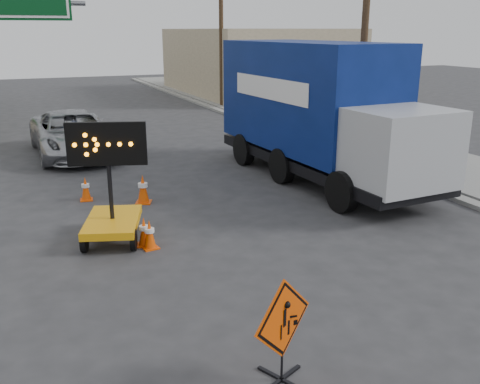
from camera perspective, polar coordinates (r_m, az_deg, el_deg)
ground at (r=8.85m, az=7.12°, el=-14.12°), size 100.00×100.00×0.00m
curb_right at (r=24.61m, az=4.05°, el=6.40°), size 0.40×60.00×0.12m
sidewalk_right at (r=25.73m, az=8.64°, el=6.75°), size 4.00×60.00×0.15m
building_right_far at (r=40.29m, az=1.63°, el=13.74°), size 10.00×14.00×4.60m
utility_pole_near at (r=20.36m, az=13.19°, el=16.91°), size 1.80×0.26×9.00m
utility_pole_far at (r=32.74m, az=-2.02°, el=17.17°), size 1.80×0.26×9.00m
construction_sign at (r=7.23m, az=4.58°, el=-14.29°), size 1.04×0.75×1.51m
arrow_board at (r=12.24m, az=-13.48°, el=-2.30°), size 1.66×2.14×2.68m
pickup_truck at (r=21.03m, az=-17.37°, el=5.96°), size 2.89×5.96×1.63m
box_truck at (r=16.82m, az=8.38°, el=7.72°), size 3.16×8.94×4.19m
cone_a at (r=11.69m, az=-9.62°, el=-4.46°), size 0.37×0.37×0.65m
cone_b at (r=11.87m, az=-10.20°, el=-4.17°), size 0.41×0.41×0.65m
cone_c at (r=14.75m, az=-10.31°, el=0.33°), size 0.53×0.53×0.80m
cone_d at (r=15.37m, az=-16.14°, el=0.34°), size 0.38×0.38×0.66m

